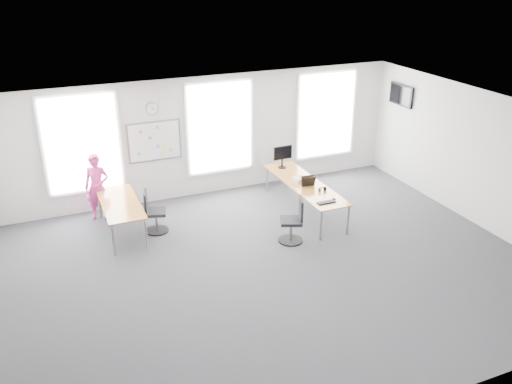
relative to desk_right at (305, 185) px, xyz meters
name	(u,v)px	position (x,y,z in m)	size (l,w,h in m)	color
floor	(275,267)	(-1.70, -2.02, -0.67)	(10.00, 10.00, 0.00)	#252529
ceiling	(277,119)	(-1.70, -2.02, 2.33)	(10.00, 10.00, 0.00)	white
wall_back	(208,136)	(-1.70, 1.98, 0.83)	(10.00, 10.00, 0.00)	silver
wall_front	(412,319)	(-1.70, -6.02, 0.83)	(10.00, 10.00, 0.00)	silver
wall_right	(484,161)	(3.30, -2.02, 0.83)	(10.00, 10.00, 0.00)	silver
window_left	(82,144)	(-4.70, 1.95, 1.03)	(1.60, 0.06, 2.20)	silver
window_mid	(220,127)	(-1.40, 1.95, 1.03)	(1.60, 0.06, 2.20)	silver
window_right	(326,115)	(1.60, 1.95, 1.03)	(1.60, 0.06, 2.20)	silver
desk_right	(305,185)	(0.00, 0.00, 0.00)	(0.79, 2.95, 0.72)	#BF732E
desk_left	(120,205)	(-4.18, 0.59, -0.01)	(0.79, 1.97, 0.72)	#BF732E
chair_right	(294,223)	(-0.89, -1.23, -0.24)	(0.58, 0.58, 0.99)	black
chair_left	(153,214)	(-3.52, 0.37, -0.25)	(0.54, 0.53, 0.96)	black
person	(97,187)	(-4.52, 1.50, 0.11)	(0.57, 0.38, 1.57)	#C62F88
whiteboard	(154,141)	(-3.05, 1.95, 0.88)	(1.20, 0.03, 0.90)	white
wall_clock	(152,108)	(-3.05, 1.95, 1.68)	(0.30, 0.30, 0.04)	gray
tv	(401,95)	(3.25, 0.98, 1.63)	(0.06, 0.90, 0.55)	black
keyboard	(326,202)	(-0.08, -1.14, 0.06)	(0.41, 0.15, 0.02)	black
mouse	(334,199)	(0.15, -1.08, 0.07)	(0.07, 0.12, 0.04)	black
lens_cap	(325,197)	(0.04, -0.86, 0.05)	(0.07, 0.07, 0.01)	black
headphones	(322,189)	(0.15, -0.55, 0.09)	(0.17, 0.09, 0.10)	black
laptop_sleeve	(308,181)	(0.00, -0.17, 0.17)	(0.31, 0.18, 0.25)	black
paper_stack	(300,179)	(-0.06, 0.16, 0.10)	(0.32, 0.24, 0.11)	#F5E8C4
monitor	(283,155)	(-0.05, 1.13, 0.39)	(0.51, 0.21, 0.57)	black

